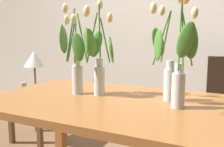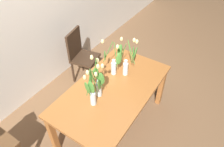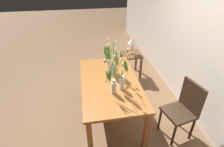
{
  "view_description": "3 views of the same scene",
  "coord_description": "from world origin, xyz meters",
  "px_view_note": "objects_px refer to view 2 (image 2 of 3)",
  "views": [
    {
      "loc": [
        0.58,
        -1.29,
        1.11
      ],
      "look_at": [
        -0.08,
        0.05,
        0.89
      ],
      "focal_mm": 41.19,
      "sensor_mm": 36.0,
      "label": 1
    },
    {
      "loc": [
        -1.52,
        -0.99,
        2.59
      ],
      "look_at": [
        -0.03,
        -0.01,
        1.01
      ],
      "focal_mm": 33.48,
      "sensor_mm": 36.0,
      "label": 2
    },
    {
      "loc": [
        2.28,
        -0.37,
        2.31
      ],
      "look_at": [
        0.07,
        0.02,
        0.92
      ],
      "focal_mm": 28.28,
      "sensor_mm": 36.0,
      "label": 3
    }
  ],
  "objects_px": {
    "tulip_vase_0": "(113,64)",
    "dining_chair": "(81,54)",
    "dining_table": "(113,93)",
    "tulip_vase_3": "(94,90)",
    "tulip_vase_1": "(98,83)",
    "tulip_vase_2": "(127,61)"
  },
  "relations": [
    {
      "from": "tulip_vase_0",
      "to": "dining_chair",
      "type": "distance_m",
      "value": 1.02
    },
    {
      "from": "dining_table",
      "to": "tulip_vase_3",
      "type": "distance_m",
      "value": 0.46
    },
    {
      "from": "tulip_vase_1",
      "to": "tulip_vase_3",
      "type": "distance_m",
      "value": 0.15
    },
    {
      "from": "tulip_vase_2",
      "to": "tulip_vase_3",
      "type": "bearing_deg",
      "value": 176.76
    },
    {
      "from": "tulip_vase_2",
      "to": "dining_chair",
      "type": "relative_size",
      "value": 0.61
    },
    {
      "from": "dining_table",
      "to": "dining_chair",
      "type": "xyz_separation_m",
      "value": [
        0.56,
        1.01,
        -0.12
      ]
    },
    {
      "from": "tulip_vase_3",
      "to": "dining_chair",
      "type": "distance_m",
      "value": 1.39
    },
    {
      "from": "tulip_vase_0",
      "to": "tulip_vase_3",
      "type": "xyz_separation_m",
      "value": [
        -0.54,
        -0.1,
        0.05
      ]
    },
    {
      "from": "tulip_vase_0",
      "to": "tulip_vase_3",
      "type": "bearing_deg",
      "value": -169.15
    },
    {
      "from": "dining_table",
      "to": "tulip_vase_2",
      "type": "distance_m",
      "value": 0.45
    },
    {
      "from": "dining_table",
      "to": "tulip_vase_3",
      "type": "relative_size",
      "value": 2.84
    },
    {
      "from": "tulip_vase_3",
      "to": "tulip_vase_0",
      "type": "bearing_deg",
      "value": 10.85
    },
    {
      "from": "tulip_vase_0",
      "to": "tulip_vase_2",
      "type": "xyz_separation_m",
      "value": [
        0.12,
        -0.14,
        0.03
      ]
    },
    {
      "from": "dining_table",
      "to": "tulip_vase_1",
      "type": "height_order",
      "value": "tulip_vase_1"
    },
    {
      "from": "dining_table",
      "to": "tulip_vase_1",
      "type": "distance_m",
      "value": 0.36
    },
    {
      "from": "tulip_vase_0",
      "to": "tulip_vase_2",
      "type": "distance_m",
      "value": 0.19
    },
    {
      "from": "dining_chair",
      "to": "tulip_vase_2",
      "type": "bearing_deg",
      "value": -102.66
    },
    {
      "from": "dining_table",
      "to": "tulip_vase_0",
      "type": "distance_m",
      "value": 0.38
    },
    {
      "from": "tulip_vase_1",
      "to": "dining_table",
      "type": "bearing_deg",
      "value": -23.5
    },
    {
      "from": "tulip_vase_1",
      "to": "tulip_vase_2",
      "type": "height_order",
      "value": "tulip_vase_1"
    },
    {
      "from": "dining_chair",
      "to": "tulip_vase_0",
      "type": "bearing_deg",
      "value": -111.56
    },
    {
      "from": "dining_table",
      "to": "tulip_vase_1",
      "type": "bearing_deg",
      "value": 156.5
    }
  ]
}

